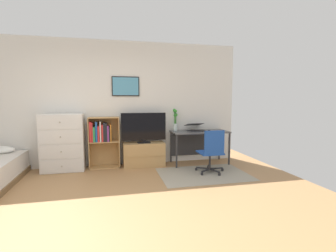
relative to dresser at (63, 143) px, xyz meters
The scene contains 12 objects.
ground_plane 2.36m from the dresser, 70.66° to the right, with size 7.20×7.20×0.00m, color #A87A4C.
wall_back_with_posters 1.12m from the dresser, 19.90° to the left, with size 6.12×0.09×2.70m.
area_rug 2.88m from the dresser, 17.75° to the right, with size 1.70×1.20×0.01m, color #9E937F.
dresser is the anchor object (origin of this frame).
bookshelf 0.77m from the dresser, ahead, with size 0.63×0.30×1.08m.
tv_stand 1.67m from the dresser, ahead, with size 0.89×0.41×0.51m.
television 1.66m from the dresser, ahead, with size 0.96×0.16×0.65m.
desk 2.89m from the dresser, ahead, with size 1.26×0.57×0.74m.
office_chair 2.98m from the dresser, 16.35° to the right, with size 0.56×0.58×0.86m.
laptop 2.83m from the dresser, ahead, with size 0.44×0.47×0.17m.
computer_mouse 3.09m from the dresser, ahead, with size 0.06×0.10×0.03m, color #262628.
bamboo_vase 2.41m from the dresser, ahead, with size 0.11×0.11×0.50m.
Camera 1 is at (0.24, -3.03, 1.43)m, focal length 26.01 mm.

